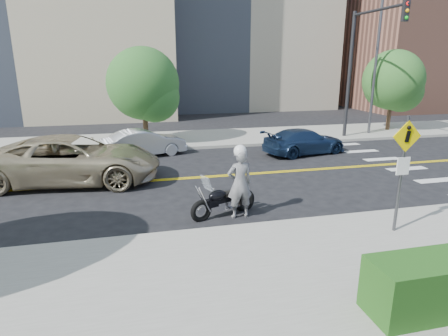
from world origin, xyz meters
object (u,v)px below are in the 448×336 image
motorcyclist (240,182)px  motorcycle (224,194)px  suv (73,160)px  pedestrian_sign (403,164)px  parked_car_silver (144,143)px  parked_car_blue (304,141)px

motorcyclist → motorcycle: 0.63m
suv → motorcyclist: bearing=-124.8°
motorcycle → suv: bearing=117.0°
pedestrian_sign → motorcycle: 4.84m
parked_car_silver → motorcycle: bearing=177.4°
suv → parked_car_blue: size_ratio=1.48×
suv → parked_car_blue: (10.46, 2.32, -0.26)m
motorcyclist → suv: 6.96m
motorcyclist → motorcycle: bearing=-35.2°
parked_car_silver → motorcyclist: bearing=179.5°
motorcyclist → parked_car_blue: motorcyclist is taller
parked_car_blue → motorcycle: bearing=127.7°
parked_car_silver → parked_car_blue: bearing=-116.7°
suv → parked_car_silver: size_ratio=1.61×
suv → parked_car_blue: bearing=-70.4°
motorcycle → parked_car_blue: motorcycle is taller
pedestrian_sign → suv: 11.15m
suv → parked_car_silver: bearing=-29.6°
pedestrian_sign → parked_car_silver: pedestrian_sign is taller
motorcyclist → parked_car_blue: 8.76m
motorcycle → parked_car_silver: (-2.07, 8.04, -0.00)m
motorcyclist → parked_car_blue: bearing=-131.2°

